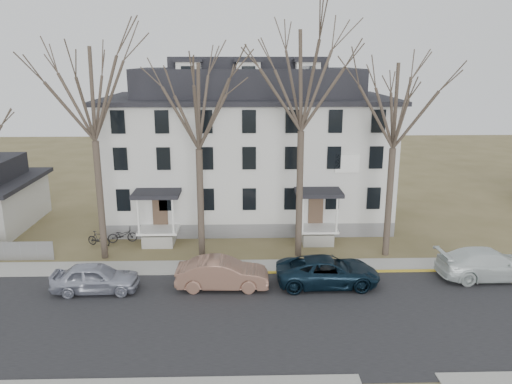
{
  "coord_description": "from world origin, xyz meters",
  "views": [
    {
      "loc": [
        -2.43,
        -19.23,
        11.9
      ],
      "look_at": [
        -1.66,
        9.0,
        4.35
      ],
      "focal_mm": 35.0,
      "sensor_mm": 36.0,
      "label": 1
    }
  ],
  "objects_px": {
    "tree_far_left": "(91,87)",
    "tree_mid_left": "(197,100)",
    "tree_center": "(302,74)",
    "car_tan": "(222,274)",
    "bicycle_left": "(122,236)",
    "tree_mid_right": "(396,100)",
    "boarding_house": "(248,148)",
    "bicycle_right": "(99,239)",
    "car_silver": "(96,278)",
    "car_white": "(489,265)",
    "car_navy": "(328,272)"
  },
  "relations": [
    {
      "from": "tree_far_left",
      "to": "tree_mid_left",
      "type": "height_order",
      "value": "tree_far_left"
    },
    {
      "from": "tree_mid_left",
      "to": "tree_center",
      "type": "xyz_separation_m",
      "value": [
        6.0,
        0.0,
        1.48
      ]
    },
    {
      "from": "tree_mid_left",
      "to": "car_tan",
      "type": "height_order",
      "value": "tree_mid_left"
    },
    {
      "from": "bicycle_left",
      "to": "tree_mid_right",
      "type": "bearing_deg",
      "value": -109.23
    },
    {
      "from": "tree_mid_left",
      "to": "bicycle_left",
      "type": "height_order",
      "value": "tree_mid_left"
    },
    {
      "from": "boarding_house",
      "to": "bicycle_left",
      "type": "xyz_separation_m",
      "value": [
        -8.48,
        -5.62,
        -4.88
      ]
    },
    {
      "from": "tree_center",
      "to": "bicycle_right",
      "type": "height_order",
      "value": "tree_center"
    },
    {
      "from": "boarding_house",
      "to": "tree_mid_left",
      "type": "bearing_deg",
      "value": -110.2
    },
    {
      "from": "tree_center",
      "to": "car_tan",
      "type": "height_order",
      "value": "tree_center"
    },
    {
      "from": "tree_mid_left",
      "to": "bicycle_right",
      "type": "relative_size",
      "value": 7.69
    },
    {
      "from": "car_tan",
      "to": "car_silver",
      "type": "bearing_deg",
      "value": 93.65
    },
    {
      "from": "boarding_house",
      "to": "tree_mid_right",
      "type": "relative_size",
      "value": 1.63
    },
    {
      "from": "boarding_house",
      "to": "car_silver",
      "type": "xyz_separation_m",
      "value": [
        -8.19,
        -12.89,
        -4.61
      ]
    },
    {
      "from": "tree_mid_left",
      "to": "car_silver",
      "type": "xyz_separation_m",
      "value": [
        -5.19,
        -4.74,
        -8.83
      ]
    },
    {
      "from": "car_silver",
      "to": "boarding_house",
      "type": "bearing_deg",
      "value": -33.83
    },
    {
      "from": "car_white",
      "to": "bicycle_right",
      "type": "bearing_deg",
      "value": 74.63
    },
    {
      "from": "boarding_house",
      "to": "car_white",
      "type": "relative_size",
      "value": 3.61
    },
    {
      "from": "boarding_house",
      "to": "car_navy",
      "type": "distance_m",
      "value": 13.87
    },
    {
      "from": "boarding_house",
      "to": "bicycle_right",
      "type": "bearing_deg",
      "value": -147.78
    },
    {
      "from": "tree_center",
      "to": "car_white",
      "type": "xyz_separation_m",
      "value": [
        10.25,
        -3.66,
        -10.25
      ]
    },
    {
      "from": "bicycle_right",
      "to": "tree_center",
      "type": "bearing_deg",
      "value": -78.79
    },
    {
      "from": "tree_mid_left",
      "to": "car_navy",
      "type": "distance_m",
      "value": 12.12
    },
    {
      "from": "tree_center",
      "to": "bicycle_left",
      "type": "xyz_separation_m",
      "value": [
        -11.48,
        2.54,
        -10.58
      ]
    },
    {
      "from": "boarding_house",
      "to": "tree_far_left",
      "type": "distance_m",
      "value": 13.12
    },
    {
      "from": "car_white",
      "to": "car_tan",
      "type": "bearing_deg",
      "value": 91.39
    },
    {
      "from": "tree_center",
      "to": "tree_mid_right",
      "type": "relative_size",
      "value": 1.15
    },
    {
      "from": "boarding_house",
      "to": "tree_center",
      "type": "bearing_deg",
      "value": -69.8
    },
    {
      "from": "car_tan",
      "to": "car_navy",
      "type": "distance_m",
      "value": 5.68
    },
    {
      "from": "bicycle_left",
      "to": "car_tan",
      "type": "bearing_deg",
      "value": -146.11
    },
    {
      "from": "car_tan",
      "to": "bicycle_right",
      "type": "distance_m",
      "value": 10.51
    },
    {
      "from": "tree_mid_right",
      "to": "car_silver",
      "type": "bearing_deg",
      "value": -164.15
    },
    {
      "from": "tree_mid_left",
      "to": "bicycle_right",
      "type": "bearing_deg",
      "value": 164.37
    },
    {
      "from": "car_navy",
      "to": "car_white",
      "type": "xyz_separation_m",
      "value": [
        9.12,
        0.6,
        0.06
      ]
    },
    {
      "from": "car_tan",
      "to": "car_navy",
      "type": "height_order",
      "value": "car_tan"
    },
    {
      "from": "car_silver",
      "to": "car_white",
      "type": "bearing_deg",
      "value": -88.51
    },
    {
      "from": "bicycle_left",
      "to": "bicycle_right",
      "type": "height_order",
      "value": "bicycle_left"
    },
    {
      "from": "tree_mid_right",
      "to": "bicycle_left",
      "type": "relative_size",
      "value": 6.65
    },
    {
      "from": "boarding_house",
      "to": "car_white",
      "type": "distance_m",
      "value": 18.32
    },
    {
      "from": "tree_mid_right",
      "to": "car_tan",
      "type": "distance_m",
      "value": 14.09
    },
    {
      "from": "tree_center",
      "to": "tree_mid_left",
      "type": "bearing_deg",
      "value": 180.0
    },
    {
      "from": "car_white",
      "to": "bicycle_left",
      "type": "bearing_deg",
      "value": 72.29
    },
    {
      "from": "car_white",
      "to": "tree_far_left",
      "type": "bearing_deg",
      "value": 78.87
    },
    {
      "from": "tree_center",
      "to": "car_silver",
      "type": "bearing_deg",
      "value": -157.05
    },
    {
      "from": "tree_center",
      "to": "tree_mid_right",
      "type": "bearing_deg",
      "value": 0.0
    },
    {
      "from": "tree_mid_right",
      "to": "bicycle_left",
      "type": "height_order",
      "value": "tree_mid_right"
    },
    {
      "from": "car_silver",
      "to": "bicycle_left",
      "type": "xyz_separation_m",
      "value": [
        -0.29,
        7.28,
        -0.27
      ]
    },
    {
      "from": "car_navy",
      "to": "bicycle_right",
      "type": "height_order",
      "value": "car_navy"
    },
    {
      "from": "tree_mid_right",
      "to": "bicycle_right",
      "type": "bearing_deg",
      "value": 174.02
    },
    {
      "from": "car_white",
      "to": "bicycle_right",
      "type": "relative_size",
      "value": 3.48
    },
    {
      "from": "tree_center",
      "to": "car_silver",
      "type": "relative_size",
      "value": 3.26
    }
  ]
}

